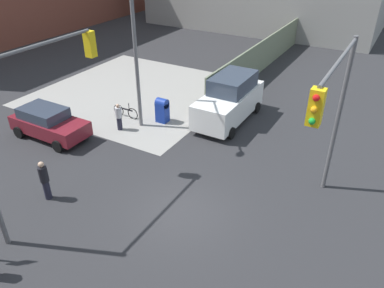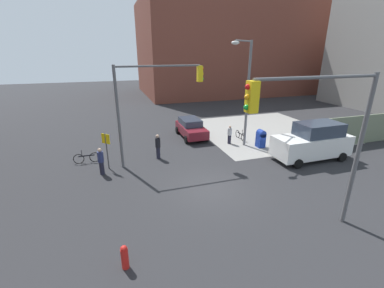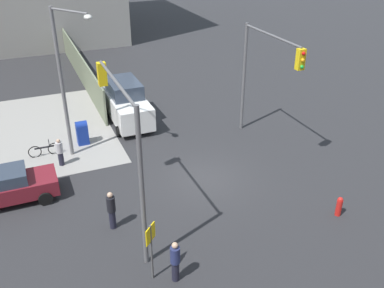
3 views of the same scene
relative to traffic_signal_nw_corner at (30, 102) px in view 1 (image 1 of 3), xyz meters
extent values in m
plane|color=#28282B|center=(2.32, -4.50, -4.64)|extent=(120.00, 120.00, 0.00)
cube|color=gray|center=(11.32, 4.50, -4.64)|extent=(12.00, 12.00, 0.01)
cube|color=slate|center=(19.30, -1.30, -3.44)|extent=(17.95, 0.12, 2.40)
cylinder|color=#59595B|center=(0.49, 0.00, 1.74)|extent=(5.33, 0.12, 0.12)
cube|color=yellow|center=(3.15, 0.00, 1.21)|extent=(0.32, 0.36, 1.00)
sphere|color=red|center=(3.33, 0.00, 1.53)|extent=(0.18, 0.18, 0.18)
sphere|color=orange|center=(3.33, 0.00, 1.21)|extent=(0.18, 0.18, 0.18)
sphere|color=green|center=(3.33, 0.00, 0.89)|extent=(0.18, 0.18, 0.18)
cylinder|color=#59595B|center=(6.82, -9.00, -1.39)|extent=(0.18, 0.18, 6.50)
cylinder|color=#59595B|center=(4.26, -9.00, 1.74)|extent=(5.13, 0.12, 0.12)
cube|color=yellow|center=(1.69, -9.00, 1.21)|extent=(0.32, 0.36, 1.00)
sphere|color=red|center=(1.51, -9.00, 1.53)|extent=(0.18, 0.18, 0.18)
sphere|color=orange|center=(1.51, -9.00, 1.21)|extent=(0.18, 0.18, 0.18)
sphere|color=green|center=(1.51, -9.00, 0.89)|extent=(0.18, 0.18, 0.18)
cylinder|color=slate|center=(7.52, 1.30, -0.64)|extent=(0.20, 0.20, 8.00)
cube|color=navy|center=(8.52, 0.50, -4.07)|extent=(0.56, 0.64, 1.15)
cylinder|color=navy|center=(8.52, 0.50, -3.49)|extent=(0.56, 0.64, 0.56)
cube|color=maroon|center=(4.05, 4.60, -3.95)|extent=(1.80, 4.26, 0.75)
cube|color=#2D3847|center=(4.05, 4.94, -3.30)|extent=(1.58, 2.39, 0.55)
cylinder|color=black|center=(4.95, 3.15, -4.32)|extent=(0.22, 0.64, 0.64)
cylinder|color=black|center=(3.15, 3.15, -4.32)|extent=(0.22, 0.64, 0.64)
cylinder|color=black|center=(4.95, 6.05, -4.32)|extent=(0.22, 0.64, 0.64)
cylinder|color=black|center=(3.15, 6.05, -4.32)|extent=(0.22, 0.64, 0.64)
cube|color=white|center=(10.53, -2.70, -3.62)|extent=(5.40, 2.10, 1.40)
cube|color=#2D3847|center=(10.96, -2.70, -2.47)|extent=(3.02, 1.85, 0.90)
cylinder|color=black|center=(8.69, -3.75, -4.32)|extent=(0.64, 0.22, 0.64)
cylinder|color=black|center=(8.69, -1.65, -4.32)|extent=(0.64, 0.22, 0.64)
cylinder|color=black|center=(12.36, -3.75, -4.32)|extent=(0.64, 0.22, 0.64)
cylinder|color=black|center=(12.36, -1.65, -4.32)|extent=(0.64, 0.22, 0.64)
cylinder|color=#B2B2B7|center=(6.52, 2.00, -3.60)|extent=(0.36, 0.36, 0.59)
sphere|color=tan|center=(6.52, 2.00, -3.20)|extent=(0.20, 0.20, 0.20)
cylinder|color=#1E1E2D|center=(6.52, 2.00, -4.27)|extent=(0.28, 0.28, 0.75)
cylinder|color=black|center=(0.32, 0.70, -3.43)|extent=(0.36, 0.36, 0.69)
sphere|color=tan|center=(0.32, 0.70, -2.97)|extent=(0.24, 0.24, 0.24)
cylinder|color=#1E1E2D|center=(0.32, 0.70, -4.21)|extent=(0.28, 0.28, 0.87)
torus|color=black|center=(7.92, 3.22, -4.31)|extent=(0.05, 0.71, 0.71)
torus|color=black|center=(7.92, 2.18, -4.31)|extent=(0.05, 0.71, 0.71)
cube|color=black|center=(7.92, 2.70, -4.13)|extent=(0.04, 1.04, 0.08)
cylinder|color=black|center=(7.92, 2.42, -3.89)|extent=(0.04, 0.04, 0.40)
camera|label=1|loc=(-7.33, -10.58, 5.20)|focal=35.00mm
camera|label=2|loc=(-2.63, -16.14, 2.55)|focal=24.00mm
camera|label=3|loc=(-14.28, 3.18, 7.05)|focal=40.00mm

